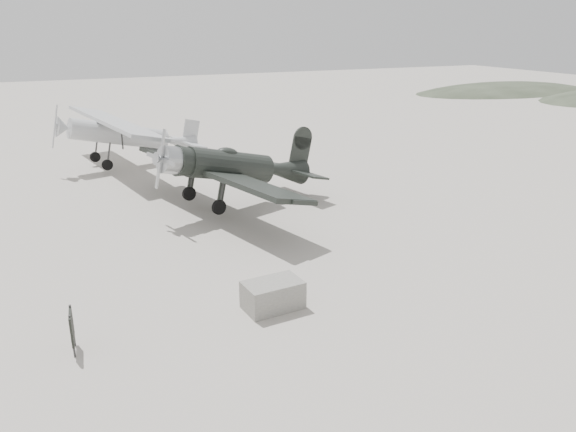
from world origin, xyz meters
The scene contains 6 objects.
ground centered at (0.00, 0.00, 0.00)m, with size 160.00×160.00×0.00m, color gray.
hill_northeast centered at (50.00, 40.00, 0.00)m, with size 32.00×16.00×5.20m, color #2F3728.
lowwing_monoplane centered at (1.99, 7.97, 2.04)m, with size 8.68×11.98×3.86m.
highwing_monoplane centered at (-1.47, 18.67, 2.24)m, with size 9.03×12.66×3.57m.
equipment_block centered at (-0.28, -2.00, 0.45)m, with size 1.78×1.12×0.89m, color slate.
sign_board centered at (-6.15, -2.07, 0.75)m, with size 0.13×0.87×1.25m.
Camera 1 is at (-6.24, -16.53, 8.46)m, focal length 35.00 mm.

